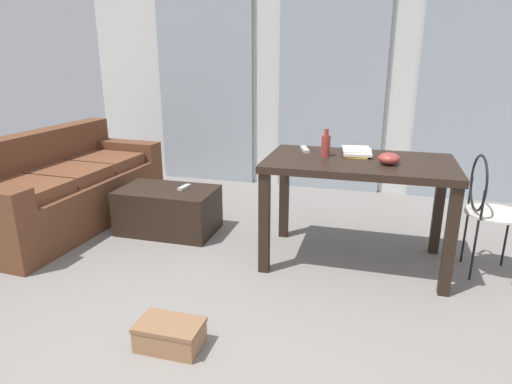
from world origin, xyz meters
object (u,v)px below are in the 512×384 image
object	(u,v)px
craft_table	(358,175)
scissors	(395,156)
bottle_near	(326,145)
couch	(63,189)
coffee_table	(168,210)
bowl	(389,159)
tv_remote_primary	(184,187)
wire_chair	(487,202)
book_stack	(357,152)
tv_remote_on_table	(305,149)
shoebox	(170,335)

from	to	relation	value
craft_table	scissors	size ratio (longest dim) A/B	11.28
bottle_near	scissors	distance (m)	0.51
couch	scissors	world-z (taller)	couch
couch	coffee_table	xyz separation A→B (m)	(1.01, 0.06, -0.12)
bowl	tv_remote_primary	xyz separation A→B (m)	(-1.65, 0.31, -0.43)
coffee_table	wire_chair	xyz separation A→B (m)	(2.46, -0.10, 0.33)
bowl	tv_remote_primary	distance (m)	1.74
bottle_near	scissors	size ratio (longest dim) A/B	1.73
bottle_near	book_stack	distance (m)	0.25
coffee_table	scissors	world-z (taller)	scissors
book_stack	scissors	distance (m)	0.27
tv_remote_primary	coffee_table	bearing A→B (deg)	-150.94
wire_chair	bottle_near	bearing A→B (deg)	-178.96
craft_table	tv_remote_on_table	distance (m)	0.48
bowl	shoebox	xyz separation A→B (m)	(-1.06, -1.22, -0.75)
coffee_table	bowl	xyz separation A→B (m)	(1.79, -0.25, 0.63)
wire_chair	scissors	xyz separation A→B (m)	(-0.63, 0.12, 0.26)
couch	shoebox	world-z (taller)	couch
scissors	shoebox	world-z (taller)	scissors
bottle_near	bowl	distance (m)	0.46
bottle_near	shoebox	distance (m)	1.69
tv_remote_primary	shoebox	world-z (taller)	tv_remote_primary
wire_chair	tv_remote_primary	size ratio (longest dim) A/B	5.66
couch	tv_remote_primary	xyz separation A→B (m)	(1.15, 0.11, 0.08)
book_stack	scissors	world-z (taller)	book_stack
tv_remote_on_table	shoebox	xyz separation A→B (m)	(-0.45, -1.50, -0.72)
couch	bowl	bearing A→B (deg)	-3.93
couch	wire_chair	distance (m)	3.48
book_stack	scissors	xyz separation A→B (m)	(0.27, 0.04, -0.02)
bowl	wire_chair	bearing A→B (deg)	12.76
scissors	shoebox	xyz separation A→B (m)	(-1.11, -1.49, -0.71)
tv_remote_on_table	scissors	bearing A→B (deg)	-19.52
coffee_table	bowl	world-z (taller)	bowl
craft_table	tv_remote_primary	xyz separation A→B (m)	(-1.46, 0.22, -0.27)
coffee_table	tv_remote_primary	bearing A→B (deg)	21.14
tv_remote_on_table	craft_table	bearing A→B (deg)	-43.93
bottle_near	tv_remote_on_table	world-z (taller)	bottle_near
book_stack	tv_remote_primary	size ratio (longest dim) A/B	1.88
craft_table	shoebox	world-z (taller)	craft_table
bottle_near	shoebox	bearing A→B (deg)	-114.73
wire_chair	bowl	bearing A→B (deg)	-167.24
bottle_near	tv_remote_primary	world-z (taller)	bottle_near
bottle_near	tv_remote_on_table	bearing A→B (deg)	139.88
couch	bottle_near	xyz separation A→B (m)	(2.36, -0.06, 0.55)
bottle_near	book_stack	world-z (taller)	bottle_near
wire_chair	bottle_near	distance (m)	1.16
couch	bowl	world-z (taller)	bowl
wire_chair	shoebox	distance (m)	2.26
bowl	book_stack	world-z (taller)	bowl
wire_chair	tv_remote_primary	bearing A→B (deg)	176.22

